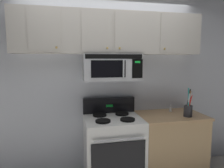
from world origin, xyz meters
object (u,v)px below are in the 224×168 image
at_px(over_range_microwave, 111,67).
at_px(stove_range, 113,149).
at_px(salt_shaker, 171,108).
at_px(utensil_crock_charcoal, 188,109).

bearing_deg(over_range_microwave, stove_range, -89.86).
distance_m(stove_range, over_range_microwave, 1.11).
bearing_deg(salt_shaker, stove_range, -171.22).
bearing_deg(over_range_microwave, utensil_crock_charcoal, -14.48).
distance_m(stove_range, salt_shaker, 1.04).
bearing_deg(over_range_microwave, salt_shaker, 1.55).
bearing_deg(utensil_crock_charcoal, over_range_microwave, 165.52).
bearing_deg(salt_shaker, over_range_microwave, -178.45).
height_order(stove_range, salt_shaker, stove_range).
xyz_separation_m(stove_range, over_range_microwave, (-0.00, 0.12, 1.11)).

